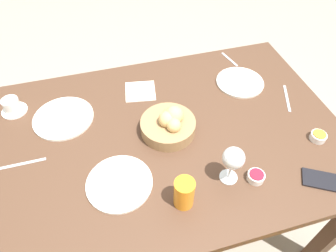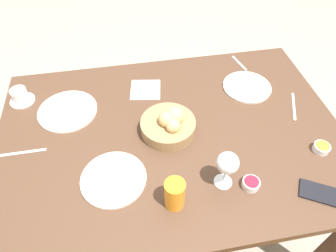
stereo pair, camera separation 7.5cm
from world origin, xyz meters
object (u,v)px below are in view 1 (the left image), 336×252
jam_bowl_berry (256,177)px  knife_silver (287,98)px  spoon_coffee (229,59)px  napkin (140,91)px  plate_far_center (119,183)px  coffee_cup (12,106)px  bread_basket (169,124)px  wine_glass (233,159)px  fork_silver (22,163)px  juice_glass (184,193)px  jam_bowl_honey (318,136)px  plate_near_left (240,82)px  cell_phone (324,181)px  plate_near_right (63,118)px

jam_bowl_berry → knife_silver: (-0.33, -0.34, -0.01)m
spoon_coffee → napkin: 0.51m
plate_far_center → coffee_cup: bearing=-51.9°
bread_basket → wine_glass: bearing=118.1°
fork_silver → wine_glass: bearing=159.7°
coffee_cup → napkin: bearing=177.5°
juice_glass → jam_bowl_honey: 0.60m
plate_far_center → coffee_cup: coffee_cup is taller
knife_silver → wine_glass: bearing=36.6°
fork_silver → napkin: size_ratio=1.12×
knife_silver → spoon_coffee: same height
coffee_cup → spoon_coffee: coffee_cup is taller
plate_near_left → plate_far_center: bearing=31.3°
coffee_cup → spoon_coffee: bearing=-174.8°
plate_far_center → cell_phone: 0.72m
juice_glass → knife_silver: juice_glass is taller
napkin → knife_silver: bearing=160.4°
spoon_coffee → knife_silver: bearing=111.0°
plate_far_center → jam_bowl_honey: 0.78m
plate_near_right → fork_silver: size_ratio=1.45×
juice_glass → plate_near_right: bearing=-53.7°
coffee_cup → fork_silver: coffee_cup is taller
juice_glass → jam_bowl_berry: size_ratio=1.94×
bread_basket → napkin: bread_basket is taller
jam_bowl_honey → fork_silver: bearing=-9.8°
juice_glass → wine_glass: bearing=-165.4°
plate_far_center → jam_bowl_berry: 0.48m
coffee_cup → knife_silver: size_ratio=0.65×
plate_near_right → spoon_coffee: bearing=-166.8°
fork_silver → plate_far_center: bearing=151.2°
juice_glass → fork_silver: 0.61m
plate_far_center → knife_silver: plate_far_center is taller
coffee_cup → jam_bowl_honey: (-1.16, 0.49, -0.01)m
plate_near_right → plate_far_center: (-0.17, 0.37, 0.00)m
jam_bowl_honey → plate_far_center: bearing=-0.7°
knife_silver → jam_bowl_honey: bearing=87.7°
wine_glass → coffee_cup: 0.94m
plate_far_center → spoon_coffee: plate_far_center is taller
plate_far_center → plate_near_left: bearing=-148.7°
spoon_coffee → plate_near_left: bearing=81.3°
plate_near_right → plate_far_center: 0.41m
plate_near_left → plate_far_center: 0.74m
plate_near_left → fork_silver: bearing=11.9°
plate_near_left → jam_bowl_berry: (0.17, 0.49, 0.01)m
plate_far_center → jam_bowl_berry: jam_bowl_berry is taller
bread_basket → spoon_coffee: bearing=-138.5°
plate_near_left → coffee_cup: size_ratio=2.08×
plate_far_center → knife_silver: 0.83m
plate_far_center → napkin: plate_far_center is taller
bread_basket → plate_near_right: bread_basket is taller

